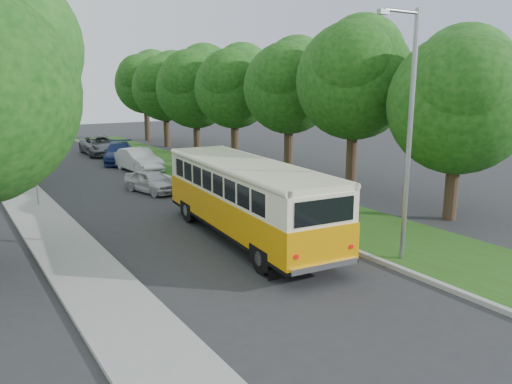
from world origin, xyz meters
TOP-DOWN VIEW (x-y plane):
  - ground at (0.00, 0.00)m, footprint 120.00×120.00m
  - curb at (3.60, 5.00)m, footprint 0.20×70.00m
  - grass_verge at (5.95, 5.00)m, footprint 4.50×70.00m
  - sidewalk at (-4.80, 5.00)m, footprint 2.20×70.00m
  - treeline at (3.15, 17.99)m, footprint 24.27×41.91m
  - lamppost_near at (4.21, -2.50)m, footprint 1.71×0.16m
  - lamppost_far at (-4.70, 16.00)m, footprint 1.71×0.16m
  - warning_sign at (-4.50, 11.98)m, footprint 0.56×0.10m
  - vintage_bus at (1.24, 2.32)m, footprint 3.53×10.35m
  - car_silver at (1.26, 12.16)m, footprint 2.29×3.87m
  - car_white at (2.93, 18.80)m, footprint 1.96×4.78m
  - car_blue at (3.00, 23.10)m, footprint 3.69×5.54m
  - car_grey at (3.00, 28.07)m, footprint 2.78×5.59m

SIDE VIEW (x-z plane):
  - ground at x=0.00m, z-range 0.00..0.00m
  - sidewalk at x=-4.80m, z-range 0.00..0.12m
  - grass_verge at x=5.95m, z-range 0.00..0.13m
  - curb at x=3.60m, z-range 0.00..0.15m
  - car_silver at x=1.26m, z-range 0.00..1.23m
  - car_blue at x=3.00m, z-range 0.00..1.49m
  - car_grey at x=3.00m, z-range 0.00..1.52m
  - car_white at x=2.93m, z-range 0.00..1.54m
  - vintage_bus at x=1.24m, z-range 0.00..3.02m
  - warning_sign at x=-4.50m, z-range 0.46..2.96m
  - lamppost_far at x=-4.70m, z-range 0.37..7.87m
  - lamppost_near at x=4.21m, z-range 0.37..8.37m
  - treeline at x=3.15m, z-range 1.20..10.66m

